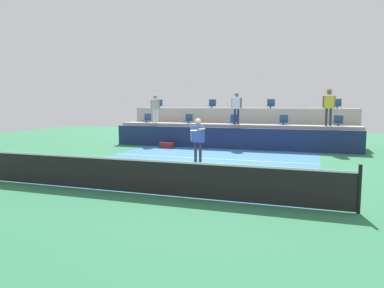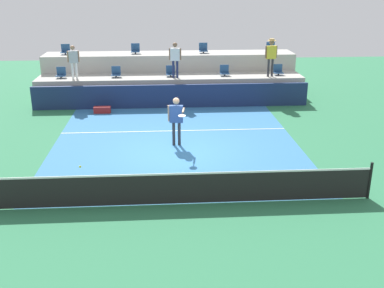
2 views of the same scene
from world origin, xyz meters
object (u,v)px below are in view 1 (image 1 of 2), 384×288
(stadium_chair_upper_far_left, at_px, (159,104))
(stadium_chair_upper_left, at_px, (212,104))
(stadium_chair_upper_far_right, at_px, (337,104))
(stadium_chair_lower_center, at_px, (234,120))
(stadium_chair_lower_far_right, at_px, (338,121))
(spectator_leaning_on_rail, at_px, (237,105))
(stadium_chair_lower_left, at_px, (189,119))
(stadium_chair_upper_right, at_px, (271,104))
(tennis_ball, at_px, (74,155))
(stadium_chair_lower_far_left, at_px, (147,119))
(tennis_player, at_px, (198,136))
(spectator_with_hat, at_px, (329,103))
(equipment_bag, at_px, (167,145))
(spectator_in_grey, at_px, (155,106))
(stadium_chair_lower_right, at_px, (284,121))

(stadium_chair_upper_far_left, height_order, stadium_chair_upper_left, same)
(stadium_chair_upper_far_right, bearing_deg, stadium_chair_upper_left, 180.00)
(stadium_chair_lower_center, relative_size, stadium_chair_upper_left, 1.00)
(stadium_chair_lower_far_right, distance_m, spectator_leaning_on_rail, 5.22)
(stadium_chair_upper_far_right, bearing_deg, stadium_chair_lower_left, -167.34)
(stadium_chair_upper_right, distance_m, tennis_ball, 12.95)
(stadium_chair_upper_left, bearing_deg, stadium_chair_lower_left, -116.31)
(stadium_chair_lower_far_left, xyz_separation_m, stadium_chair_upper_far_right, (10.65, 1.80, 0.85))
(tennis_player, xyz_separation_m, tennis_ball, (-2.89, -3.65, -0.36))
(stadium_chair_upper_far_right, distance_m, spectator_with_hat, 2.24)
(stadium_chair_lower_far_right, relative_size, stadium_chair_upper_far_right, 1.00)
(spectator_leaning_on_rail, distance_m, equipment_bag, 4.32)
(stadium_chair_lower_far_left, distance_m, stadium_chair_lower_left, 2.64)
(tennis_player, height_order, equipment_bag, tennis_player)
(stadium_chair_lower_far_right, relative_size, spectator_with_hat, 0.28)
(stadium_chair_lower_far_left, relative_size, stadium_chair_upper_far_right, 1.00)
(stadium_chair_upper_right, xyz_separation_m, spectator_with_hat, (3.09, -2.18, 0.07))
(spectator_in_grey, height_order, spectator_leaning_on_rail, spectator_leaning_on_rail)
(stadium_chair_upper_far_right, bearing_deg, stadium_chair_lower_far_right, -89.84)
(stadium_chair_lower_right, relative_size, stadium_chair_upper_far_left, 1.00)
(stadium_chair_upper_far_right, xyz_separation_m, spectator_with_hat, (-0.49, -2.18, 0.07))
(stadium_chair_lower_far_right, height_order, tennis_player, tennis_player)
(stadium_chair_lower_right, bearing_deg, stadium_chair_lower_far_left, 180.00)
(stadium_chair_lower_far_right, xyz_separation_m, tennis_player, (-5.32, -6.55, -0.35))
(stadium_chair_lower_far_right, xyz_separation_m, stadium_chair_upper_right, (-3.59, 1.80, 0.85))
(stadium_chair_upper_right, bearing_deg, stadium_chair_lower_far_right, -26.64)
(stadium_chair_lower_right, bearing_deg, stadium_chair_upper_far_left, 167.34)
(stadium_chair_upper_left, xyz_separation_m, equipment_bag, (-1.42, -3.78, -2.16))
(stadium_chair_upper_left, bearing_deg, spectator_with_hat, -18.24)
(equipment_bag, bearing_deg, stadium_chair_lower_left, 75.04)
(stadium_chair_lower_far_left, relative_size, spectator_in_grey, 0.33)
(stadium_chair_upper_far_right, bearing_deg, spectator_in_grey, -167.59)
(spectator_in_grey, bearing_deg, stadium_chair_upper_far_right, 12.41)
(spectator_with_hat, bearing_deg, tennis_ball, -128.15)
(equipment_bag, bearing_deg, spectator_with_hat, 11.20)
(stadium_chair_lower_left, relative_size, stadium_chair_upper_left, 1.00)
(stadium_chair_lower_far_left, bearing_deg, stadium_chair_upper_far_left, 91.61)
(stadium_chair_lower_center, relative_size, stadium_chair_lower_far_right, 1.00)
(stadium_chair_upper_right, bearing_deg, stadium_chair_upper_far_right, 0.00)
(stadium_chair_upper_far_right, bearing_deg, stadium_chair_lower_center, -161.41)
(stadium_chair_lower_right, height_order, spectator_leaning_on_rail, spectator_leaning_on_rail)
(stadium_chair_lower_left, height_order, equipment_bag, stadium_chair_lower_left)
(stadium_chair_lower_center, bearing_deg, tennis_player, -89.68)
(stadium_chair_lower_left, distance_m, stadium_chair_upper_far_right, 8.25)
(stadium_chair_lower_left, relative_size, spectator_leaning_on_rail, 0.31)
(stadium_chair_lower_far_right, xyz_separation_m, spectator_with_hat, (-0.50, -0.38, 0.92))
(stadium_chair_lower_far_left, bearing_deg, tennis_player, -50.84)
(stadium_chair_lower_left, distance_m, spectator_with_hat, 7.58)
(stadium_chair_lower_left, xyz_separation_m, stadium_chair_lower_far_right, (8.02, 0.00, 0.00))
(stadium_chair_lower_left, distance_m, tennis_ball, 10.22)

